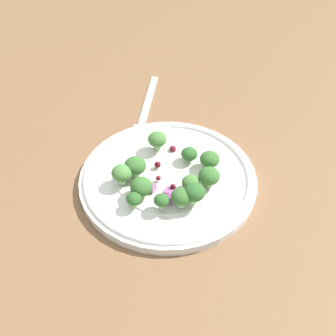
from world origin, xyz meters
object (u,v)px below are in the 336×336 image
object	(u,v)px
broccoli_floret_2	(141,187)
fork	(146,109)
plate	(168,177)
broccoli_floret_0	(181,197)
broccoli_floret_1	(194,193)

from	to	relation	value
broccoli_floret_2	fork	size ratio (longest dim) A/B	0.16
plate	broccoli_floret_2	xyz separation A→B (cm)	(1.37, 4.99, 2.15)
broccoli_floret_2	broccoli_floret_0	bearing A→B (deg)	-174.57
broccoli_floret_1	fork	size ratio (longest dim) A/B	0.15
broccoli_floret_1	broccoli_floret_0	bearing A→B (deg)	42.30
broccoli_floret_0	broccoli_floret_1	size ratio (longest dim) A/B	0.94
plate	fork	size ratio (longest dim) A/B	1.35
broccoli_floret_0	broccoli_floret_1	distance (cm)	1.73
broccoli_floret_1	broccoli_floret_2	world-z (taller)	broccoli_floret_1
broccoli_floret_1	broccoli_floret_2	bearing A→B (deg)	13.93
plate	broccoli_floret_1	bearing A→B (deg)	147.86
broccoli_floret_0	fork	xyz separation A→B (cm)	(15.08, -18.19, -3.00)
broccoli_floret_2	broccoli_floret_1	bearing A→B (deg)	-166.07
broccoli_floret_2	fork	bearing A→B (deg)	-62.70
plate	broccoli_floret_1	size ratio (longest dim) A/B	8.77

